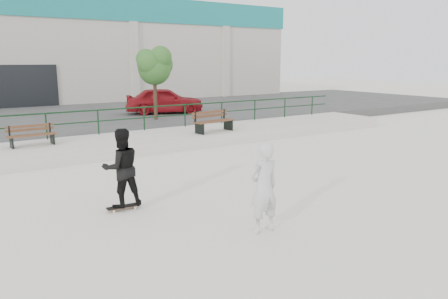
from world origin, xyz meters
TOP-DOWN VIEW (x-y plane):
  - ground at (0.00, 0.00)m, footprint 120.00×120.00m
  - ledge at (0.00, 9.50)m, footprint 30.00×3.00m
  - parking_strip at (0.00, 18.00)m, footprint 60.00×14.00m
  - railing at (-0.00, 10.80)m, footprint 28.00×0.06m
  - bench_left at (-1.72, 9.75)m, footprint 1.65×0.55m
  - bench_right at (5.27, 8.81)m, footprint 1.99×0.85m
  - tree at (4.95, 13.80)m, footprint 2.07×1.84m
  - red_car at (6.45, 15.91)m, footprint 4.69×3.26m
  - skateboard at (-0.99, 2.86)m, footprint 0.79×0.23m
  - standing_skater at (-0.99, 2.86)m, footprint 0.94×0.76m
  - seated_skater at (0.94, -0.02)m, footprint 0.69×0.46m

SIDE VIEW (x-z plane):
  - ground at x=0.00m, z-range 0.00..0.00m
  - skateboard at x=-0.99m, z-range 0.03..0.12m
  - ledge at x=0.00m, z-range 0.00..0.50m
  - parking_strip at x=0.00m, z-range 0.00..0.50m
  - bench_left at x=-1.72m, z-range 0.50..1.25m
  - bench_right at x=5.27m, z-range 0.50..1.39m
  - seated_skater at x=0.94m, z-range 0.00..1.89m
  - standing_skater at x=-0.99m, z-range 0.09..1.95m
  - red_car at x=6.45m, z-range 0.50..1.98m
  - railing at x=0.00m, z-range 0.73..1.76m
  - tree at x=4.95m, z-range 1.42..5.10m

